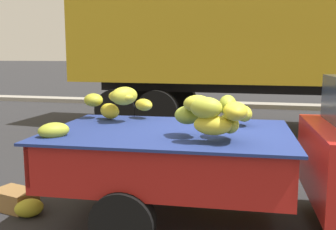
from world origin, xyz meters
TOP-DOWN VIEW (x-y plane):
  - ground at (0.00, 0.00)m, footprint 220.00×220.00m
  - curb_strip at (0.00, 10.37)m, footprint 80.00×0.80m
  - semi_trailer at (1.18, 6.00)m, footprint 12.04×2.77m
  - fallen_banana_bunch_near_tailgate at (-2.55, -0.37)m, footprint 0.41×0.38m
  - produce_crate at (-2.88, -0.19)m, footprint 0.59×0.47m

SIDE VIEW (x-z plane):
  - ground at x=0.00m, z-range 0.00..0.00m
  - curb_strip at x=0.00m, z-range 0.00..0.16m
  - fallen_banana_bunch_near_tailgate at x=-2.55m, z-range 0.00..0.22m
  - produce_crate at x=-2.88m, z-range 0.00..0.24m
  - semi_trailer at x=1.18m, z-range 0.57..4.52m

